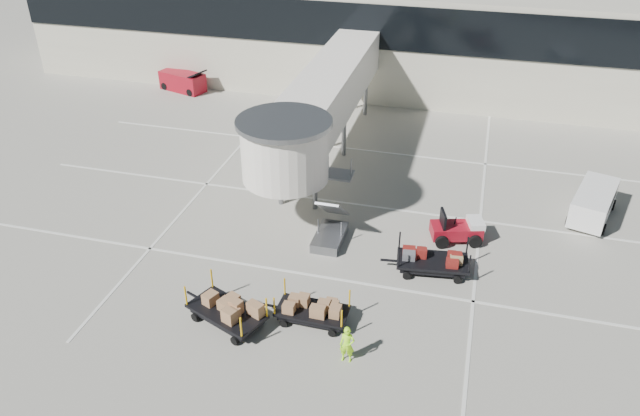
# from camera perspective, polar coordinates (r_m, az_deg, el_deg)

# --- Properties ---
(ground) EXTENTS (140.00, 140.00, 0.00)m
(ground) POSITION_cam_1_polar(r_m,az_deg,el_deg) (27.92, 1.14, -9.05)
(ground) COLOR #ABA799
(ground) RESTS_ON ground
(lane_markings) EXTENTS (40.00, 30.00, 0.02)m
(lane_markings) POSITION_cam_1_polar(r_m,az_deg,el_deg) (35.51, 3.75, 0.58)
(lane_markings) COLOR silver
(lane_markings) RESTS_ON ground
(terminal) EXTENTS (64.00, 12.11, 15.20)m
(terminal) POSITION_cam_1_polar(r_m,az_deg,el_deg) (52.84, 8.99, 15.47)
(terminal) COLOR beige
(terminal) RESTS_ON ground
(jet_bridge) EXTENTS (5.70, 20.40, 6.03)m
(jet_bridge) POSITION_cam_1_polar(r_m,az_deg,el_deg) (36.86, -0.18, 9.24)
(jet_bridge) COLOR white
(jet_bridge) RESTS_ON ground
(baggage_tug) EXTENTS (2.82, 2.25, 1.69)m
(baggage_tug) POSITION_cam_1_polar(r_m,az_deg,el_deg) (32.60, 12.47, -1.96)
(baggage_tug) COLOR maroon
(baggage_tug) RESTS_ON ground
(suitcase_cart) EXTENTS (4.21, 2.08, 1.62)m
(suitcase_cart) POSITION_cam_1_polar(r_m,az_deg,el_deg) (30.10, 10.30, -4.85)
(suitcase_cart) COLOR black
(suitcase_cart) RESTS_ON ground
(box_cart_near) EXTENTS (3.75, 1.57, 1.47)m
(box_cart_near) POSITION_cam_1_polar(r_m,az_deg,el_deg) (26.95, -1.06, -9.13)
(box_cart_near) COLOR black
(box_cart_near) RESTS_ON ground
(box_cart_far) EXTENTS (4.18, 2.85, 1.63)m
(box_cart_far) POSITION_cam_1_polar(r_m,az_deg,el_deg) (27.05, -8.51, -9.22)
(box_cart_far) COLOR black
(box_cart_far) RESTS_ON ground
(ground_worker) EXTENTS (0.62, 0.42, 1.65)m
(ground_worker) POSITION_cam_1_polar(r_m,az_deg,el_deg) (24.98, 2.49, -12.37)
(ground_worker) COLOR #A3FF1A
(ground_worker) RESTS_ON ground
(minivan) EXTENTS (2.93, 4.69, 1.66)m
(minivan) POSITION_cam_1_polar(r_m,az_deg,el_deg) (36.74, 23.79, 0.64)
(minivan) COLOR white
(minivan) RESTS_ON ground
(belt_loader) EXTENTS (4.28, 2.63, 1.94)m
(belt_loader) POSITION_cam_1_polar(r_m,az_deg,el_deg) (52.67, -12.42, 11.23)
(belt_loader) COLOR maroon
(belt_loader) RESTS_ON ground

